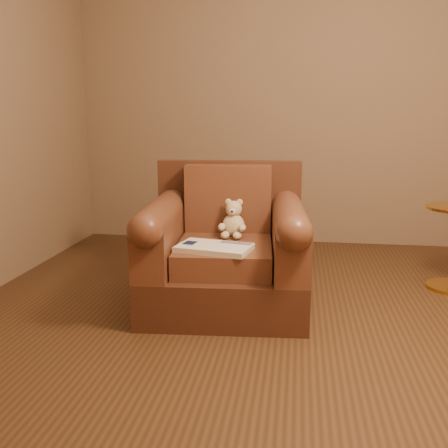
# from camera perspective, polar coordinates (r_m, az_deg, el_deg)

# --- Properties ---
(floor) EXTENTS (4.00, 4.00, 0.00)m
(floor) POSITION_cam_1_polar(r_m,az_deg,el_deg) (2.99, 6.49, -11.21)
(floor) COLOR #4C301A
(floor) RESTS_ON ground
(room) EXTENTS (4.02, 4.02, 2.71)m
(room) POSITION_cam_1_polar(r_m,az_deg,el_deg) (2.80, 7.41, 23.00)
(room) COLOR #896D54
(room) RESTS_ON ground
(armchair) EXTENTS (1.05, 1.01, 0.89)m
(armchair) POSITION_cam_1_polar(r_m,az_deg,el_deg) (3.18, 0.19, -3.16)
(armchair) COLOR #482618
(armchair) RESTS_ON floor
(teddy_bear) EXTENTS (0.18, 0.20, 0.25)m
(teddy_bear) POSITION_cam_1_polar(r_m,az_deg,el_deg) (3.22, 1.05, 0.21)
(teddy_bear) COLOR beige
(teddy_bear) RESTS_ON armchair
(guidebook) EXTENTS (0.46, 0.33, 0.03)m
(guidebook) POSITION_cam_1_polar(r_m,az_deg,el_deg) (2.89, -1.15, -2.73)
(guidebook) COLOR beige
(guidebook) RESTS_ON armchair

